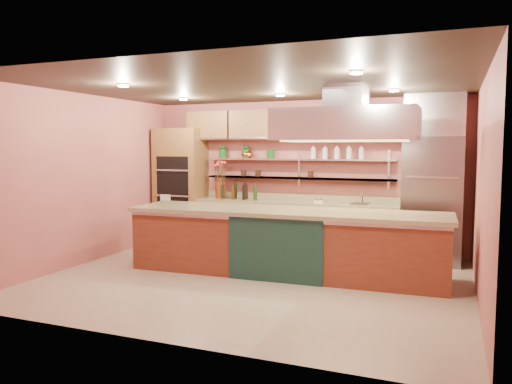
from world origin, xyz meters
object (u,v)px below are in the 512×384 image
at_px(refrigerator, 432,200).
at_px(kitchen_scale, 319,200).
at_px(flower_vase, 220,190).
at_px(copper_kettle, 248,155).
at_px(green_canister, 271,154).
at_px(island, 285,242).

relative_size(refrigerator, kitchen_scale, 12.52).
relative_size(flower_vase, kitchen_scale, 1.99).
bearing_deg(kitchen_scale, copper_kettle, 172.05).
relative_size(copper_kettle, green_canister, 1.03).
xyz_separation_m(refrigerator, kitchen_scale, (-1.93, 0.01, -0.07)).
bearing_deg(flower_vase, island, -41.08).
height_order(refrigerator, copper_kettle, refrigerator).
bearing_deg(green_canister, copper_kettle, 180.00).
height_order(island, kitchen_scale, kitchen_scale).
relative_size(refrigerator, green_canister, 12.22).
xyz_separation_m(flower_vase, kitchen_scale, (1.98, 0.00, -0.12)).
bearing_deg(kitchen_scale, refrigerator, 0.25).
bearing_deg(copper_kettle, island, -53.55).
relative_size(refrigerator, flower_vase, 6.30).
relative_size(island, copper_kettle, 26.57).
bearing_deg(refrigerator, island, -141.34).
xyz_separation_m(refrigerator, copper_kettle, (-3.40, 0.23, 0.74)).
bearing_deg(copper_kettle, kitchen_scale, -8.50).
height_order(refrigerator, flower_vase, refrigerator).
relative_size(island, green_canister, 27.45).
height_order(flower_vase, copper_kettle, copper_kettle).
distance_m(copper_kettle, green_canister, 0.46).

